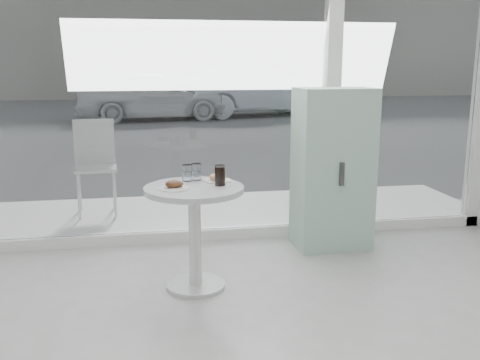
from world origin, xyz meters
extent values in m
cube|color=white|center=(0.00, 3.00, 0.05)|extent=(5.00, 0.12, 0.10)
cube|color=white|center=(0.90, 3.00, 1.50)|extent=(0.14, 0.14, 3.00)
cube|color=white|center=(-0.77, 3.00, 1.40)|extent=(3.21, 0.02, 2.60)
cube|color=white|center=(1.67, 3.00, 1.40)|extent=(1.41, 0.02, 2.60)
cylinder|color=silver|center=(-0.50, 1.90, 0.01)|extent=(0.44, 0.44, 0.03)
cylinder|color=silver|center=(-0.50, 1.90, 0.37)|extent=(0.09, 0.09, 0.70)
cylinder|color=white|center=(-0.50, 1.90, 0.75)|extent=(0.72, 0.72, 0.04)
cube|color=silver|center=(0.00, 3.80, 0.03)|extent=(5.60, 1.60, 0.05)
cube|color=#3C3C3C|center=(0.00, 16.00, 0.00)|extent=(40.00, 24.00, 0.00)
cube|color=#9C9488|center=(0.00, 25.00, 4.00)|extent=(40.00, 2.00, 8.00)
cube|color=#9EC9B5|center=(0.80, 2.62, 0.71)|extent=(0.67, 0.46, 1.43)
cube|color=#333333|center=(0.80, 2.39, 0.71)|extent=(0.04, 0.02, 0.20)
cylinder|color=silver|center=(-1.53, 3.73, 0.29)|extent=(0.03, 0.03, 0.49)
cylinder|color=silver|center=(-1.17, 3.76, 0.29)|extent=(0.03, 0.03, 0.49)
cylinder|color=silver|center=(-1.56, 4.10, 0.29)|extent=(0.03, 0.03, 0.49)
cylinder|color=silver|center=(-1.20, 4.13, 0.29)|extent=(0.03, 0.03, 0.49)
cube|color=silver|center=(-1.37, 3.93, 0.55)|extent=(0.47, 0.47, 0.03)
cube|color=silver|center=(-1.38, 4.13, 0.80)|extent=(0.43, 0.06, 0.49)
imported|color=silver|center=(-0.64, 14.18, 0.74)|extent=(4.49, 2.18, 1.48)
imported|color=#ABADB3|center=(2.62, 14.99, 0.80)|extent=(5.17, 3.02, 1.61)
cylinder|color=white|center=(-0.64, 1.83, 0.78)|extent=(0.21, 0.21, 0.01)
cube|color=silver|center=(-0.62, 1.82, 0.79)|extent=(0.11, 0.10, 0.00)
ellipsoid|color=#341E0E|center=(-0.64, 1.83, 0.81)|extent=(0.12, 0.10, 0.05)
ellipsoid|color=#341E0E|center=(-0.61, 1.85, 0.81)|extent=(0.06, 0.06, 0.03)
cylinder|color=white|center=(-0.31, 2.04, 0.78)|extent=(0.21, 0.21, 0.01)
torus|color=#A97C4D|center=(-0.31, 2.04, 0.80)|extent=(0.12, 0.12, 0.04)
cylinder|color=white|center=(-0.53, 2.10, 0.83)|extent=(0.08, 0.08, 0.12)
cylinder|color=white|center=(-0.53, 2.10, 0.81)|extent=(0.06, 0.06, 0.07)
cylinder|color=white|center=(-0.46, 2.12, 0.83)|extent=(0.08, 0.08, 0.13)
cylinder|color=white|center=(-0.46, 2.12, 0.81)|extent=(0.06, 0.06, 0.07)
cylinder|color=white|center=(-0.31, 1.91, 0.84)|extent=(0.08, 0.08, 0.15)
cylinder|color=black|center=(-0.31, 1.91, 0.84)|extent=(0.07, 0.07, 0.13)
camera|label=1|loc=(-0.83, -1.83, 1.63)|focal=40.00mm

